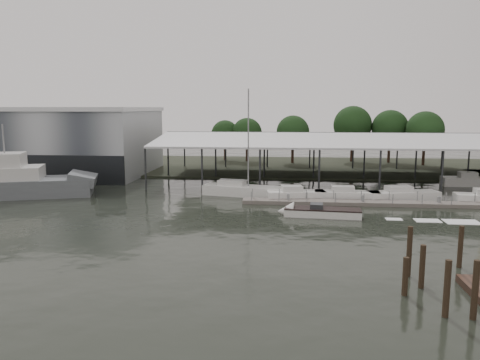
{
  "coord_description": "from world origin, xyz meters",
  "views": [
    {
      "loc": [
        5.65,
        -40.71,
        10.39
      ],
      "look_at": [
        0.66,
        10.08,
        2.5
      ],
      "focal_mm": 35.0,
      "sensor_mm": 36.0,
      "label": 1
    }
  ],
  "objects": [
    {
      "name": "ground",
      "position": [
        0.0,
        0.0,
        0.0
      ],
      "size": [
        200.0,
        200.0,
        0.0
      ],
      "primitive_type": "plane",
      "color": "black",
      "rests_on": "ground"
    },
    {
      "name": "land_strip_far",
      "position": [
        0.0,
        42.0,
        0.1
      ],
      "size": [
        140.0,
        30.0,
        0.3
      ],
      "color": "#333729",
      "rests_on": "ground"
    },
    {
      "name": "land_strip_west",
      "position": [
        -40.0,
        30.0,
        0.1
      ],
      "size": [
        20.0,
        40.0,
        0.3
      ],
      "color": "#333729",
      "rests_on": "ground"
    },
    {
      "name": "storage_warehouse",
      "position": [
        -28.0,
        29.94,
        5.29
      ],
      "size": [
        24.5,
        20.5,
        10.5
      ],
      "color": "#A5ABAF",
      "rests_on": "ground"
    },
    {
      "name": "covered_boat_shed",
      "position": [
        17.0,
        28.0,
        6.13
      ],
      "size": [
        58.24,
        24.0,
        6.96
      ],
      "color": "silver",
      "rests_on": "ground"
    },
    {
      "name": "trawler_dock",
      "position": [
        -30.0,
        14.0,
        0.25
      ],
      "size": [
        3.0,
        18.0,
        0.5
      ],
      "color": "slate",
      "rests_on": "ground"
    },
    {
      "name": "floating_dock",
      "position": [
        15.0,
        10.0,
        0.2
      ],
      "size": [
        28.0,
        2.0,
        1.4
      ],
      "color": "slate",
      "rests_on": "ground"
    },
    {
      "name": "grey_trawler",
      "position": [
        -25.85,
        10.88,
        1.58
      ],
      "size": [
        18.4,
        10.37,
        8.84
      ],
      "rotation": [
        0.0,
        0.0,
        0.32
      ],
      "color": "slate",
      "rests_on": "ground"
    },
    {
      "name": "white_sailboat",
      "position": [
        0.62,
        14.04,
        0.65
      ],
      "size": [
        10.18,
        4.81,
        12.79
      ],
      "rotation": [
        0.0,
        0.0,
        -0.23
      ],
      "color": "white",
      "rests_on": "ground"
    },
    {
      "name": "speedboat_underway",
      "position": [
        8.62,
        4.03,
        0.39
      ],
      "size": [
        18.98,
        3.68,
        2.0
      ],
      "rotation": [
        0.0,
        0.0,
        3.06
      ],
      "color": "white",
      "rests_on": "ground"
    },
    {
      "name": "moored_cruiser_0",
      "position": [
        6.84,
        11.91,
        0.61
      ],
      "size": [
        6.86,
        3.31,
        1.7
      ],
      "rotation": [
        0.0,
        0.0,
        0.18
      ],
      "color": "white",
      "rests_on": "ground"
    },
    {
      "name": "moored_cruiser_1",
      "position": [
        12.57,
        12.37,
        0.61
      ],
      "size": [
        7.32,
        2.47,
        1.7
      ],
      "rotation": [
        0.0,
        0.0,
        -0.04
      ],
      "color": "white",
      "rests_on": "ground"
    },
    {
      "name": "moored_cruiser_2",
      "position": [
        18.89,
        12.92,
        0.61
      ],
      "size": [
        8.38,
        3.96,
        1.7
      ],
      "rotation": [
        0.0,
        0.0,
        0.23
      ],
      "color": "white",
      "rests_on": "ground"
    },
    {
      "name": "mooring_pilings",
      "position": [
        14.26,
        -14.35,
        1.11
      ],
      "size": [
        5.06,
        8.2,
        3.77
      ],
      "color": "#332519",
      "rests_on": "ground"
    },
    {
      "name": "horizon_tree_line",
      "position": [
        23.89,
        47.9,
        6.21
      ],
      "size": [
        70.07,
        11.66,
        10.78
      ],
      "color": "#301E15",
      "rests_on": "ground"
    }
  ]
}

